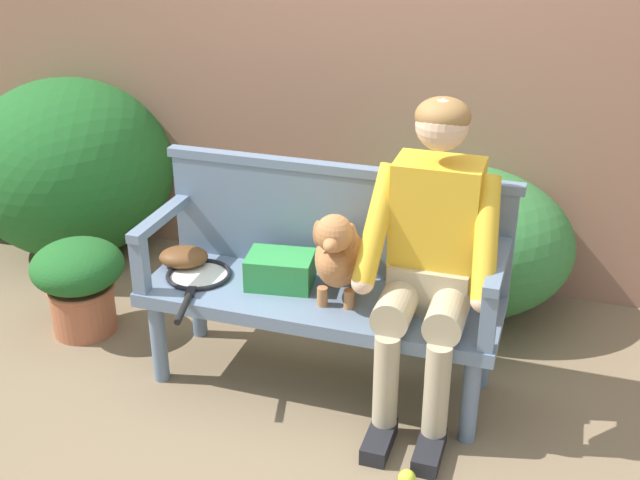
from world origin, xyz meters
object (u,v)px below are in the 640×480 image
dog_on_bench (338,254)px  tennis_racket (198,277)px  baseball_glove (184,257)px  person_seated (431,252)px  sports_bag (280,270)px  tennis_ball (407,478)px  potted_plant (79,280)px  garden_bench (320,306)px

dog_on_bench → tennis_racket: 0.67m
dog_on_bench → baseball_glove: (-0.75, 0.08, -0.17)m
person_seated → sports_bag: size_ratio=4.71×
dog_on_bench → tennis_ball: bearing=-49.7°
person_seated → tennis_racket: size_ratio=2.27×
person_seated → tennis_racket: 1.04m
potted_plant → person_seated: bearing=-2.4°
person_seated → baseball_glove: bearing=176.5°
dog_on_bench → potted_plant: dog_on_bench is taller
tennis_racket → person_seated: bearing=1.7°
dog_on_bench → tennis_ball: dog_on_bench is taller
tennis_racket → tennis_ball: size_ratio=8.82×
person_seated → sports_bag: (-0.65, 0.04, -0.20)m
person_seated → tennis_racket: person_seated is taller
tennis_ball → baseball_glove: bearing=153.6°
dog_on_bench → tennis_racket: dog_on_bench is taller
dog_on_bench → potted_plant: bearing=176.3°
person_seated → tennis_racket: (-1.01, -0.03, -0.26)m
person_seated → dog_on_bench: 0.38m
person_seated → potted_plant: (-1.70, 0.07, -0.44)m
garden_bench → tennis_racket: bearing=-175.3°
dog_on_bench → sports_bag: 0.31m
baseball_glove → person_seated: bearing=-20.7°
garden_bench → tennis_ball: size_ratio=23.11×
baseball_glove → tennis_racket: bearing=-58.0°
potted_plant → tennis_ball: bearing=-18.5°
garden_bench → dog_on_bench: (0.09, -0.03, 0.27)m
tennis_racket → baseball_glove: size_ratio=2.64×
person_seated → baseball_glove: 1.15m
tennis_racket → dog_on_bench: bearing=1.3°
garden_bench → potted_plant: (-1.24, 0.06, -0.11)m
garden_bench → tennis_ball: bearing=-46.0°
person_seated → garden_bench: bearing=178.2°
garden_bench → tennis_ball: (0.51, -0.53, -0.35)m
baseball_glove → potted_plant: (-0.58, 0.00, -0.22)m
person_seated → dog_on_bench: size_ratio=3.06×
garden_bench → sports_bag: size_ratio=5.45×
dog_on_bench → baseball_glove: dog_on_bench is taller
tennis_racket → baseball_glove: bearing=139.2°
potted_plant → tennis_racket: bearing=-8.4°
garden_bench → person_seated: person_seated is taller
sports_bag → potted_plant: bearing=178.2°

